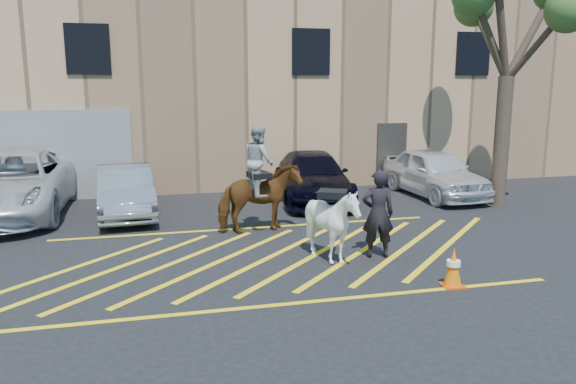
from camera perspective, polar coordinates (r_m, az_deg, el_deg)
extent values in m
plane|color=black|center=(12.18, -2.31, -6.31)|extent=(90.00, 90.00, 0.00)
imported|color=silver|center=(17.20, -26.34, 0.74)|extent=(3.06, 6.40, 1.76)
imported|color=gray|center=(16.09, -16.17, 0.10)|extent=(1.70, 4.22, 1.36)
imported|color=black|center=(17.46, 2.48, 1.54)|extent=(2.66, 5.23, 1.45)
imported|color=white|center=(18.65, 14.62, 1.92)|extent=(2.05, 4.57, 1.52)
imported|color=black|center=(11.89, 9.13, -2.20)|extent=(0.75, 0.56, 1.87)
cube|color=tan|center=(23.49, -8.37, 10.74)|extent=(32.00, 10.00, 7.00)
cube|color=black|center=(18.44, -19.68, 13.52)|extent=(1.30, 0.08, 1.50)
cube|color=black|center=(19.11, 2.35, 14.04)|extent=(1.30, 0.08, 1.50)
cube|color=black|center=(21.56, 18.29, 13.19)|extent=(1.30, 0.08, 1.50)
cube|color=#38332D|center=(20.29, 10.45, 3.80)|extent=(1.10, 0.08, 2.20)
cube|color=yellow|center=(11.82, -22.56, -7.71)|extent=(4.20, 4.20, 0.01)
cube|color=yellow|center=(11.70, -17.44, -7.55)|extent=(4.20, 4.20, 0.01)
cube|color=yellow|center=(11.67, -12.25, -7.33)|extent=(4.20, 4.20, 0.01)
cube|color=yellow|center=(11.74, -7.08, -7.04)|extent=(4.20, 4.20, 0.01)
cube|color=yellow|center=(11.89, -2.02, -6.71)|extent=(4.20, 4.20, 0.01)
cube|color=yellow|center=(12.14, 2.86, -6.34)|extent=(4.20, 4.20, 0.01)
cube|color=yellow|center=(12.47, 7.51, -5.94)|extent=(4.20, 4.20, 0.01)
cube|color=yellow|center=(12.88, 11.89, -5.54)|extent=(4.20, 4.20, 0.01)
cube|color=yellow|center=(13.36, 15.97, -5.13)|extent=(4.20, 4.20, 0.01)
cube|color=yellow|center=(14.25, -4.09, -3.68)|extent=(9.50, 0.12, 0.01)
cube|color=yellow|center=(9.61, 1.10, -11.20)|extent=(9.50, 0.12, 0.01)
imported|color=brown|center=(13.70, -2.94, -0.68)|extent=(2.12, 1.24, 1.68)
imported|color=#95989F|center=(13.54, -2.98, 3.19)|extent=(0.78, 0.93, 1.71)
cube|color=black|center=(13.60, -2.96, 1.74)|extent=(0.55, 0.63, 0.14)
imported|color=white|center=(11.49, 4.50, -3.25)|extent=(1.80, 1.87, 1.60)
cube|color=black|center=(11.35, 4.55, -0.19)|extent=(0.70, 0.66, 0.14)
cube|color=#EC3A09|center=(10.76, 16.34, -9.10)|extent=(0.40, 0.40, 0.03)
cone|color=orange|center=(10.64, 16.45, -7.25)|extent=(0.32, 0.32, 0.70)
cylinder|color=white|center=(10.63, 16.47, -6.95)|extent=(0.25, 0.25, 0.10)
cylinder|color=#493A2C|center=(17.78, 20.87, 4.81)|extent=(0.44, 0.44, 3.80)
cylinder|color=#4B372D|center=(18.31, 23.40, 14.45)|extent=(1.76, 0.51, 2.68)
cylinder|color=#443929|center=(18.40, 19.77, 14.15)|extent=(0.33, 1.88, 2.34)
cylinder|color=#413627|center=(17.39, 19.86, 14.50)|extent=(1.40, 0.20, 2.39)
cylinder|color=#413327|center=(17.33, 23.85, 13.38)|extent=(0.78, 1.62, 1.96)
cylinder|color=#483A2B|center=(17.27, 20.85, 15.64)|extent=(1.16, 0.77, 3.11)
sphere|color=#476F2F|center=(19.18, 18.33, 17.41)|extent=(1.20, 1.20, 1.20)
sphere|color=#416029|center=(17.04, 26.58, 16.23)|extent=(1.20, 1.20, 1.20)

